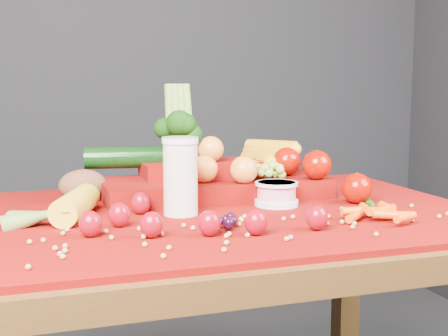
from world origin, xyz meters
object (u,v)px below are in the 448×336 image
object	(u,v)px
table	(227,259)
produce_mound	(219,173)
milk_glass	(180,173)
yogurt_bowl	(276,193)

from	to	relation	value
table	produce_mound	world-z (taller)	produce_mound
table	milk_glass	distance (m)	0.22
milk_glass	yogurt_bowl	size ratio (longest dim) A/B	1.66
milk_glass	produce_mound	size ratio (longest dim) A/B	0.26
table	milk_glass	size ratio (longest dim) A/B	6.90
table	milk_glass	world-z (taller)	milk_glass
table	yogurt_bowl	xyz separation A→B (m)	(0.12, 0.01, 0.13)
yogurt_bowl	produce_mound	bearing A→B (deg)	120.55
produce_mound	table	bearing A→B (deg)	-101.96
table	milk_glass	xyz separation A→B (m)	(-0.10, -0.01, 0.19)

